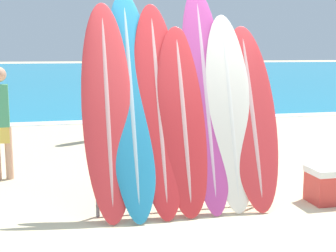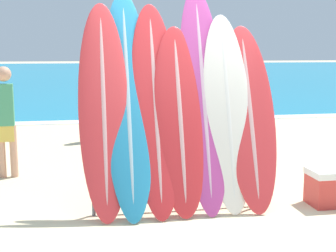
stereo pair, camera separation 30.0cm
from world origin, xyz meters
name	(u,v)px [view 1 (the left image)]	position (x,y,z in m)	size (l,w,h in m)	color
ground_plane	(211,221)	(0.00, 0.00, 0.00)	(160.00, 160.00, 0.00)	beige
ocean_water	(77,72)	(0.00, 36.67, 0.00)	(120.00, 60.00, 0.01)	teal
surfboard_rack	(184,172)	(-0.19, 0.40, 0.45)	(1.99, 0.04, 0.83)	slate
surfboard_slot_0	(107,109)	(-1.03, 0.51, 1.17)	(0.55, 0.92, 2.34)	red
surfboard_slot_1	(131,101)	(-0.76, 0.56, 1.24)	(0.55, 1.13, 2.48)	teal
surfboard_slot_2	(159,107)	(-0.46, 0.52, 1.17)	(0.55, 1.00, 2.35)	red
surfboard_slot_3	(183,119)	(-0.19, 0.45, 1.04)	(0.58, 0.84, 2.09)	red
surfboard_slot_4	(206,97)	(0.10, 0.54, 1.27)	(0.52, 0.99, 2.54)	#B23D8E
surfboard_slot_5	(230,111)	(0.36, 0.47, 1.11)	(0.55, 0.80, 2.22)	silver
surfboard_slot_6	(252,116)	(0.63, 0.46, 1.05)	(0.60, 0.87, 2.10)	red
person_near_water	(94,99)	(-0.85, 4.88, 0.83)	(0.26, 0.23, 1.53)	tan
person_mid_beach	(1,119)	(-2.33, 2.23, 0.86)	(0.27, 0.21, 1.58)	tan
cooler_box	(329,185)	(1.56, 0.28, 0.22)	(0.47, 0.39, 0.43)	red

